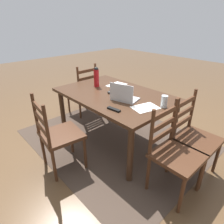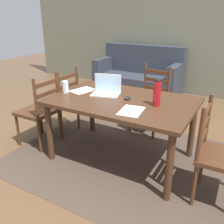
{
  "view_description": "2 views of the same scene",
  "coord_description": "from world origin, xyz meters",
  "px_view_note": "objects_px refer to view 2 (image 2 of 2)",
  "views": [
    {
      "loc": [
        -1.79,
        1.71,
        1.68
      ],
      "look_at": [
        0.03,
        0.02,
        0.46
      ],
      "focal_mm": 30.97,
      "sensor_mm": 36.0,
      "label": 1
    },
    {
      "loc": [
        1.19,
        -2.32,
        1.63
      ],
      "look_at": [
        -0.1,
        -0.05,
        0.59
      ],
      "focal_mm": 39.75,
      "sensor_mm": 36.0,
      "label": 2
    }
  ],
  "objects_px": {
    "computer_mouse": "(128,98)",
    "laptop": "(107,89)",
    "water_bottle": "(157,92)",
    "chair_left_near": "(40,111)",
    "drinking_glass": "(65,87)",
    "tv_remote": "(109,86)",
    "chair_left_far": "(61,102)",
    "chair_right_near": "(219,155)",
    "dining_table": "(122,106)",
    "couch": "(139,76)",
    "chair_far_head": "(150,100)"
  },
  "relations": [
    {
      "from": "dining_table",
      "to": "chair_far_head",
      "type": "distance_m",
      "value": 0.91
    },
    {
      "from": "laptop",
      "to": "computer_mouse",
      "type": "bearing_deg",
      "value": -11.1
    },
    {
      "from": "water_bottle",
      "to": "tv_remote",
      "type": "xyz_separation_m",
      "value": [
        -0.78,
        0.38,
        -0.14
      ]
    },
    {
      "from": "couch",
      "to": "chair_left_far",
      "type": "bearing_deg",
      "value": -94.12
    },
    {
      "from": "computer_mouse",
      "to": "dining_table",
      "type": "bearing_deg",
      "value": -151.46
    },
    {
      "from": "chair_left_near",
      "to": "tv_remote",
      "type": "xyz_separation_m",
      "value": [
        0.7,
        0.58,
        0.29
      ]
    },
    {
      "from": "chair_far_head",
      "to": "computer_mouse",
      "type": "xyz_separation_m",
      "value": [
        0.05,
        -0.86,
        0.3
      ]
    },
    {
      "from": "chair_right_near",
      "to": "computer_mouse",
      "type": "xyz_separation_m",
      "value": [
        -1.03,
        0.24,
        0.3
      ]
    },
    {
      "from": "chair_left_near",
      "to": "chair_left_far",
      "type": "relative_size",
      "value": 1.0
    },
    {
      "from": "computer_mouse",
      "to": "water_bottle",
      "type": "bearing_deg",
      "value": -5.27
    },
    {
      "from": "water_bottle",
      "to": "chair_left_near",
      "type": "bearing_deg",
      "value": -172.32
    },
    {
      "from": "chair_left_far",
      "to": "laptop",
      "type": "distance_m",
      "value": 0.9
    },
    {
      "from": "chair_left_near",
      "to": "chair_left_far",
      "type": "xyz_separation_m",
      "value": [
        0.0,
        0.41,
        0.0
      ]
    },
    {
      "from": "chair_left_near",
      "to": "drinking_glass",
      "type": "relative_size",
      "value": 6.74
    },
    {
      "from": "dining_table",
      "to": "chair_left_far",
      "type": "bearing_deg",
      "value": 169.13
    },
    {
      "from": "drinking_glass",
      "to": "chair_left_near",
      "type": "bearing_deg",
      "value": -165.56
    },
    {
      "from": "laptop",
      "to": "drinking_glass",
      "type": "height_order",
      "value": "laptop"
    },
    {
      "from": "dining_table",
      "to": "chair_left_near",
      "type": "xyz_separation_m",
      "value": [
        -1.08,
        -0.21,
        -0.2
      ]
    },
    {
      "from": "chair_left_near",
      "to": "chair_far_head",
      "type": "relative_size",
      "value": 1.0
    },
    {
      "from": "dining_table",
      "to": "computer_mouse",
      "type": "xyz_separation_m",
      "value": [
        0.05,
        0.03,
        0.1
      ]
    },
    {
      "from": "water_bottle",
      "to": "drinking_glass",
      "type": "xyz_separation_m",
      "value": [
        -1.11,
        -0.1,
        -0.08
      ]
    },
    {
      "from": "chair_left_near",
      "to": "computer_mouse",
      "type": "distance_m",
      "value": 1.2
    },
    {
      "from": "computer_mouse",
      "to": "laptop",
      "type": "bearing_deg",
      "value": 169.59
    },
    {
      "from": "chair_left_near",
      "to": "dining_table",
      "type": "bearing_deg",
      "value": 10.87
    },
    {
      "from": "chair_left_far",
      "to": "computer_mouse",
      "type": "distance_m",
      "value": 1.19
    },
    {
      "from": "dining_table",
      "to": "laptop",
      "type": "distance_m",
      "value": 0.3
    },
    {
      "from": "couch",
      "to": "laptop",
      "type": "bearing_deg",
      "value": -75.0
    },
    {
      "from": "tv_remote",
      "to": "water_bottle",
      "type": "bearing_deg",
      "value": -122.9
    },
    {
      "from": "laptop",
      "to": "tv_remote",
      "type": "distance_m",
      "value": 0.31
    },
    {
      "from": "dining_table",
      "to": "drinking_glass",
      "type": "distance_m",
      "value": 0.73
    },
    {
      "from": "laptop",
      "to": "computer_mouse",
      "type": "distance_m",
      "value": 0.31
    },
    {
      "from": "chair_left_far",
      "to": "computer_mouse",
      "type": "relative_size",
      "value": 9.5
    },
    {
      "from": "chair_left_far",
      "to": "couch",
      "type": "bearing_deg",
      "value": 85.88
    },
    {
      "from": "computer_mouse",
      "to": "chair_right_near",
      "type": "bearing_deg",
      "value": -12.29
    },
    {
      "from": "chair_far_head",
      "to": "dining_table",
      "type": "bearing_deg",
      "value": -90.33
    },
    {
      "from": "chair_right_near",
      "to": "drinking_glass",
      "type": "relative_size",
      "value": 6.74
    },
    {
      "from": "drinking_glass",
      "to": "tv_remote",
      "type": "bearing_deg",
      "value": 55.42
    },
    {
      "from": "chair_right_near",
      "to": "chair_left_near",
      "type": "height_order",
      "value": "same"
    },
    {
      "from": "chair_far_head",
      "to": "couch",
      "type": "distance_m",
      "value": 1.9
    },
    {
      "from": "chair_left_near",
      "to": "couch",
      "type": "xyz_separation_m",
      "value": [
        0.17,
        2.76,
        -0.11
      ]
    },
    {
      "from": "water_bottle",
      "to": "chair_left_far",
      "type": "bearing_deg",
      "value": 171.72
    },
    {
      "from": "computer_mouse",
      "to": "tv_remote",
      "type": "xyz_separation_m",
      "value": [
        -0.43,
        0.34,
        -0.01
      ]
    },
    {
      "from": "chair_right_near",
      "to": "laptop",
      "type": "height_order",
      "value": "laptop"
    },
    {
      "from": "drinking_glass",
      "to": "laptop",
      "type": "bearing_deg",
      "value": 23.64
    },
    {
      "from": "couch",
      "to": "tv_remote",
      "type": "xyz_separation_m",
      "value": [
        0.54,
        -2.18,
        0.4
      ]
    },
    {
      "from": "chair_left_far",
      "to": "computer_mouse",
      "type": "height_order",
      "value": "chair_left_far"
    },
    {
      "from": "dining_table",
      "to": "computer_mouse",
      "type": "bearing_deg",
      "value": 27.86
    },
    {
      "from": "chair_right_near",
      "to": "drinking_glass",
      "type": "xyz_separation_m",
      "value": [
        -1.79,
        0.1,
        0.35
      ]
    },
    {
      "from": "chair_left_far",
      "to": "chair_far_head",
      "type": "relative_size",
      "value": 1.0
    },
    {
      "from": "water_bottle",
      "to": "laptop",
      "type": "bearing_deg",
      "value": 171.62
    }
  ]
}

